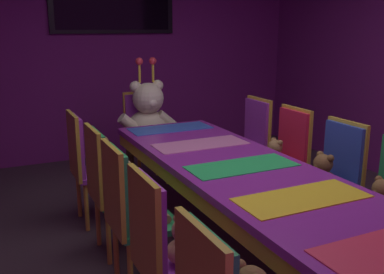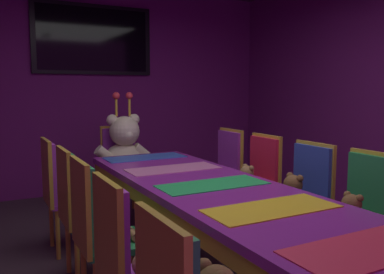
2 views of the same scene
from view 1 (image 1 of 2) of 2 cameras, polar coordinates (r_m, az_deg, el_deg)
name	(u,v)px [view 1 (image 1 of 2)]	position (r m, az deg, el deg)	size (l,w,h in m)	color
ground_plane	(239,263)	(3.36, 6.12, -15.89)	(7.90, 7.90, 0.00)	#3F2D38
wall_back	(113,49)	(5.89, -10.18, 11.17)	(5.20, 0.12, 2.80)	#721E72
banquet_table	(242,178)	(3.09, 6.44, -5.27)	(0.90, 3.03, 0.75)	purple
chair_left_1	(159,245)	(2.31, -4.25, -13.77)	(0.42, 0.41, 0.98)	purple
teddy_left_1	(185,244)	(2.37, -0.94, -13.67)	(0.22, 0.28, 0.26)	#9E7247
chair_left_2	(126,204)	(2.82, -8.53, -8.61)	(0.42, 0.41, 0.98)	#268C4C
teddy_left_2	(148,204)	(2.87, -5.75, -8.57)	(0.22, 0.29, 0.27)	#9E7247
chair_left_3	(105,179)	(3.29, -11.15, -5.33)	(0.42, 0.41, 0.98)	#268C4C
teddy_left_3	(124,178)	(3.33, -8.75, -5.33)	(0.23, 0.29, 0.28)	#9E7247
chair_left_4	(84,157)	(3.86, -13.80, -2.59)	(0.42, 0.41, 0.98)	purple
teddy_left_4	(101,155)	(3.88, -11.68, -2.30)	(0.27, 0.35, 0.33)	#9E7247
teddy_right_1	(381,201)	(3.15, 23.23, -7.58)	(0.22, 0.28, 0.27)	brown
chair_right_2	(336,171)	(3.58, 18.20, -4.19)	(0.42, 0.41, 0.98)	#2D47B2
teddy_right_2	(322,175)	(3.49, 16.45, -4.72)	(0.24, 0.31, 0.30)	brown
chair_right_3	(288,151)	(4.03, 12.28, -1.77)	(0.42, 0.41, 0.98)	red
teddy_right_3	(274,156)	(3.96, 10.62, -2.37)	(0.22, 0.28, 0.26)	#9E7247
chair_right_4	(252,136)	(4.50, 7.74, 0.08)	(0.42, 0.41, 0.98)	purple
throne_chair	(144,127)	(4.91, -6.24, 1.29)	(0.41, 0.42, 0.98)	purple
king_teddy_bear	(149,116)	(4.72, -5.61, 2.68)	(0.71, 0.55, 0.91)	beige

